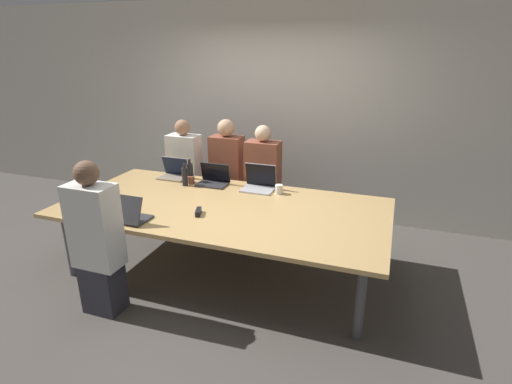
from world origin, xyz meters
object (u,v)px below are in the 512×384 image
cup_far_midleft (191,180)px  stapler (198,212)px  person_far_left (185,174)px  person_far_center (263,184)px  laptop_far_midleft (214,178)px  cup_far_center (279,189)px  laptop_far_left (174,172)px  bottle_far_midleft (185,176)px  bottle_far_left (190,173)px  person_near_left (97,242)px  laptop_near_left (127,214)px  laptop_far_center (259,182)px  person_far_midleft (227,175)px

cup_far_midleft → stapler: (0.49, -0.77, -0.02)m
person_far_left → cup_far_midleft: size_ratio=15.14×
person_far_center → laptop_far_midleft: (-0.46, -0.39, 0.13)m
cup_far_center → laptop_far_left: 1.35m
bottle_far_midleft → bottle_far_left: bearing=87.7°
person_near_left → stapler: (0.59, 0.70, 0.08)m
person_far_center → bottle_far_left: bearing=-150.2°
stapler → laptop_far_left: bearing=110.8°
laptop_near_left → laptop_far_midleft: size_ratio=0.98×
laptop_far_center → person_far_left: person_far_left is taller
person_far_midleft → stapler: (0.29, -1.35, 0.08)m
cup_far_center → bottle_far_midleft: (-1.08, -0.10, 0.06)m
cup_far_center → laptop_far_midleft: (-0.79, 0.05, 0.02)m
laptop_near_left → person_far_left: 1.64m
person_near_left → stapler: bearing=-130.4°
person_near_left → bottle_far_midleft: bearing=-92.8°
cup_far_center → stapler: 0.97m
laptop_far_center → cup_far_midleft: (-0.80, -0.09, -0.03)m
laptop_far_midleft → cup_far_midleft: size_ratio=3.88×
laptop_far_midleft → person_far_center: bearing=40.2°
bottle_far_midleft → laptop_far_midleft: bearing=27.7°
person_far_left → bottle_far_midleft: bearing=-60.8°
laptop_far_left → person_far_midleft: size_ratio=0.24×
person_far_left → person_far_midleft: 0.55m
bottle_far_left → bottle_far_midleft: (-0.00, -0.11, -0.01)m
laptop_far_center → laptop_far_midleft: laptop_far_center is taller
person_far_center → cup_far_center: person_far_center is taller
bottle_far_left → laptop_near_left: bearing=-90.0°
laptop_near_left → person_far_center: bearing=-115.0°
cup_far_midleft → bottle_far_midleft: size_ratio=0.35×
bottle_far_left → stapler: (0.52, -0.81, -0.09)m
stapler → cup_far_center: bearing=35.0°
stapler → person_far_left: bearing=103.8°
laptop_far_center → bottle_far_left: bearing=-176.4°
laptop_far_midleft → stapler: (0.24, -0.85, -0.04)m
person_far_center → laptop_near_left: 1.76m
person_far_left → laptop_far_midleft: bearing=-33.7°
person_far_center → person_far_midleft: size_ratio=0.98×
laptop_far_center → person_far_midleft: (-0.60, 0.49, -0.13)m
laptop_far_left → laptop_near_left: bearing=-78.0°
laptop_far_midleft → bottle_far_midleft: bearing=-152.3°
person_near_left → bottle_far_midleft: (0.07, 1.39, 0.17)m
person_near_left → laptop_far_midleft: bearing=-102.9°
laptop_far_center → laptop_far_midleft: bearing=-178.3°
stapler → laptop_far_center: bearing=50.4°
laptop_far_left → person_far_left: size_ratio=0.24×
laptop_far_left → person_far_center: bearing=17.7°
laptop_near_left → person_far_left: person_far_left is taller
cup_far_center → bottle_far_left: bearing=179.1°
person_near_left → bottle_far_left: size_ratio=4.94×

